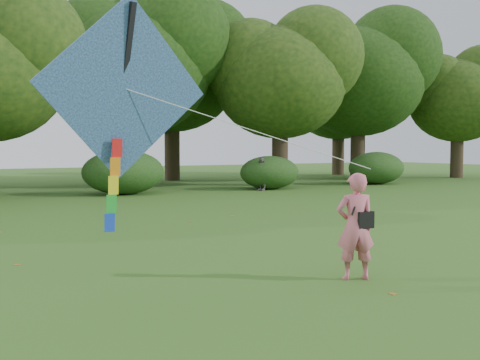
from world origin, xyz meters
TOP-DOWN VIEW (x-y plane):
  - ground at (0.00, 0.00)m, footprint 100.00×100.00m
  - man_kite_flyer at (0.71, 0.62)m, footprint 0.71×0.60m
  - bystander_right at (9.19, 16.81)m, footprint 0.68×0.97m
  - crossbody_bag at (0.83, 0.59)m, footprint 0.43×0.20m
  - flying_kite at (-2.59, 1.68)m, footprint 4.84×1.45m
  - tree_line at (1.67, 22.88)m, footprint 54.70×15.30m
  - shrub_band at (-0.72, 17.60)m, footprint 39.15×3.22m
  - fallen_leaves at (-2.38, 3.35)m, footprint 9.30×12.41m

SIDE VIEW (x-z plane):
  - ground at x=0.00m, z-range 0.00..0.00m
  - fallen_leaves at x=-2.38m, z-range 0.00..0.01m
  - bystander_right at x=9.19m, z-range 0.00..1.52m
  - man_kite_flyer at x=0.71m, z-range 0.00..1.64m
  - shrub_band at x=-0.72m, z-range -0.08..1.79m
  - crossbody_bag at x=0.83m, z-range 0.59..1.27m
  - flying_kite at x=-2.59m, z-range 1.18..4.45m
  - tree_line at x=1.67m, z-range 0.86..10.35m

